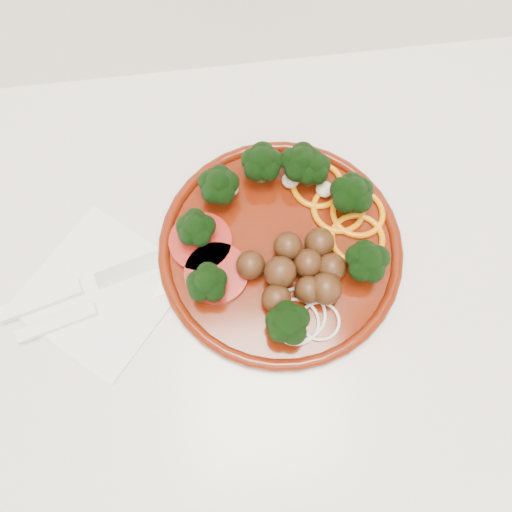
{
  "coord_description": "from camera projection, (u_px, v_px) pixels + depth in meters",
  "views": [
    {
      "loc": [
        0.11,
        1.51,
        1.45
      ],
      "look_at": [
        0.13,
        1.71,
        0.92
      ],
      "focal_mm": 35.0,
      "sensor_mm": 36.0,
      "label": 1
    }
  ],
  "objects": [
    {
      "name": "napkin",
      "position": [
        102.0,
        290.0,
        0.57
      ],
      "size": [
        0.22,
        0.22,
        0.0
      ],
      "primitive_type": "cube",
      "rotation": [
        0.0,
        0.0,
        0.86
      ],
      "color": "white",
      "rests_on": "counter"
    },
    {
      "name": "fork",
      "position": [
        79.0,
        315.0,
        0.56
      ],
      "size": [
        0.21,
        0.07,
        0.01
      ],
      "rotation": [
        0.0,
        0.0,
        0.26
      ],
      "color": "white",
      "rests_on": "napkin"
    },
    {
      "name": "knife",
      "position": [
        75.0,
        289.0,
        0.57
      ],
      "size": [
        0.24,
        0.08,
        0.01
      ],
      "rotation": [
        0.0,
        0.0,
        0.26
      ],
      "color": "silver",
      "rests_on": "napkin"
    },
    {
      "name": "plate",
      "position": [
        282.0,
        240.0,
        0.57
      ],
      "size": [
        0.29,
        0.29,
        0.06
      ],
      "rotation": [
        0.0,
        0.0,
        0.1
      ],
      "color": "#501305",
      "rests_on": "counter"
    },
    {
      "name": "counter",
      "position": [
        191.0,
        349.0,
        1.0
      ],
      "size": [
        2.4,
        0.6,
        0.9
      ],
      "color": "beige",
      "rests_on": "ground"
    }
  ]
}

